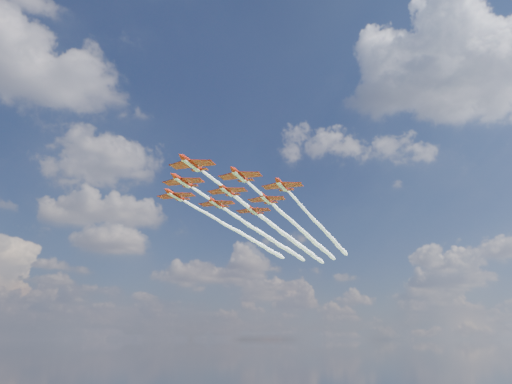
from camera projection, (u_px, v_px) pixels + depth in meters
jet_lead at (261, 216)px, 156.73m from camera, size 77.64×80.05×2.90m
jet_row2_port at (292, 222)px, 164.40m from camera, size 77.64×80.05×2.90m
jet_row2_starb at (249, 225)px, 168.81m from camera, size 77.64×80.05×2.90m
jet_row3_port at (321, 227)px, 172.07m from camera, size 77.64×80.05×2.90m
jet_row3_centre at (279, 230)px, 176.49m from camera, size 77.64×80.05×2.90m
jet_row3_starb at (240, 232)px, 180.90m from camera, size 77.64×80.05×2.90m
jet_row4_port at (306, 234)px, 184.16m from camera, size 77.64×80.05×2.90m
jet_row4_starb at (268, 237)px, 188.57m from camera, size 77.64×80.05×2.90m
jet_tail at (294, 241)px, 196.24m from camera, size 77.64×80.05×2.90m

